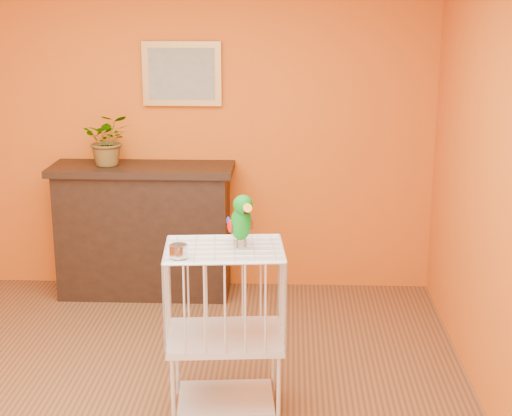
{
  "coord_description": "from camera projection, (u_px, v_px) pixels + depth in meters",
  "views": [
    {
      "loc": [
        0.85,
        -3.93,
        2.32
      ],
      "look_at": [
        0.67,
        0.2,
        1.21
      ],
      "focal_mm": 55.0,
      "sensor_mm": 36.0,
      "label": 1
    }
  ],
  "objects": [
    {
      "name": "feed_cup",
      "position": [
        178.0,
        251.0,
        4.13
      ],
      "size": [
        0.1,
        0.1,
        0.07
      ],
      "primitive_type": "cylinder",
      "color": "silver",
      "rests_on": "birdcage"
    },
    {
      "name": "potted_plant",
      "position": [
        109.0,
        145.0,
        6.1
      ],
      "size": [
        0.43,
        0.46,
        0.32
      ],
      "primitive_type": "imported",
      "rotation": [
        0.0,
        0.0,
        0.17
      ],
      "color": "#26722D",
      "rests_on": "console_cabinet"
    },
    {
      "name": "birdcage",
      "position": [
        225.0,
        329.0,
        4.43
      ],
      "size": [
        0.68,
        0.55,
        0.99
      ],
      "rotation": [
        0.0,
        0.0,
        0.09
      ],
      "color": "beige",
      "rests_on": "ground"
    },
    {
      "name": "framed_picture",
      "position": [
        182.0,
        74.0,
        6.12
      ],
      "size": [
        0.62,
        0.04,
        0.5
      ],
      "color": "#B1813F",
      "rests_on": "room_shell"
    },
    {
      "name": "room_shell",
      "position": [
        124.0,
        147.0,
        4.02
      ],
      "size": [
        4.5,
        4.5,
        4.5
      ],
      "color": "#CD5A13",
      "rests_on": "ground"
    },
    {
      "name": "console_cabinet",
      "position": [
        144.0,
        230.0,
        6.24
      ],
      "size": [
        1.43,
        0.51,
        1.06
      ],
      "color": "black",
      "rests_on": "ground"
    },
    {
      "name": "parrot",
      "position": [
        241.0,
        220.0,
        4.29
      ],
      "size": [
        0.17,
        0.27,
        0.3
      ],
      "rotation": [
        0.0,
        0.0,
        0.39
      ],
      "color": "#59544C",
      "rests_on": "birdcage"
    }
  ]
}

